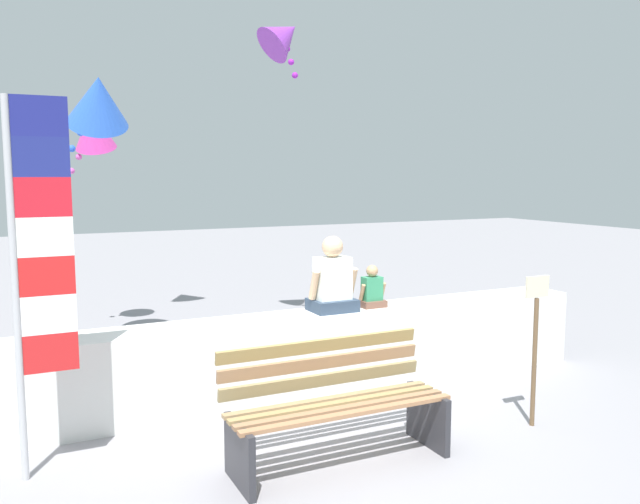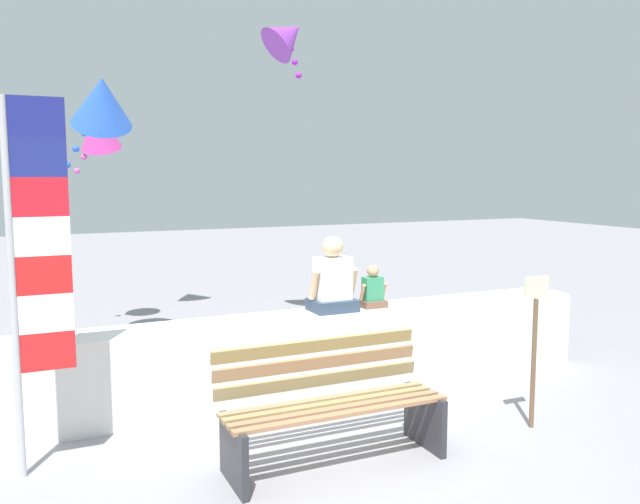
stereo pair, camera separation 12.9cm
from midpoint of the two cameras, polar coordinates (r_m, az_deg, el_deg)
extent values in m
plane|color=gray|center=(5.76, -0.51, -15.03)|extent=(40.00, 40.00, 0.00)
cube|color=silver|center=(6.33, -3.69, -9.18)|extent=(6.78, 0.54, 0.80)
cube|color=#A6734F|center=(4.76, 1.98, -14.03)|extent=(1.69, 0.07, 0.03)
cube|color=#9A704E|center=(4.85, 1.34, -13.61)|extent=(1.69, 0.07, 0.03)
cube|color=#A28352|center=(4.95, 0.73, -13.20)|extent=(1.69, 0.07, 0.03)
cube|color=#A5835A|center=(5.04, 0.14, -12.81)|extent=(1.69, 0.07, 0.03)
cube|color=#978359|center=(5.09, -0.40, -11.17)|extent=(1.69, 0.05, 0.10)
cube|color=#A27854|center=(5.08, -0.52, -9.71)|extent=(1.69, 0.05, 0.10)
cube|color=#9A7E49|center=(5.06, -0.63, -8.23)|extent=(1.69, 0.05, 0.10)
cube|color=#2D2D33|center=(4.71, -7.93, -17.30)|extent=(0.05, 0.53, 0.45)
cube|color=#2D2D33|center=(5.36, 8.76, -14.24)|extent=(0.05, 0.53, 0.45)
cube|color=#2E3D52|center=(6.45, 0.52, -4.68)|extent=(0.44, 0.36, 0.12)
cube|color=white|center=(6.40, 0.52, -2.32)|extent=(0.34, 0.22, 0.42)
cylinder|color=#DDAF86|center=(6.31, -1.11, -2.92)|extent=(0.07, 0.17, 0.30)
cylinder|color=#DDAF86|center=(6.49, 2.26, -2.65)|extent=(0.07, 0.17, 0.30)
sphere|color=#DDAF86|center=(6.36, 0.52, 0.47)|extent=(0.21, 0.21, 0.21)
cube|color=brown|center=(6.67, 4.03, -4.54)|extent=(0.25, 0.21, 0.07)
cube|color=#338A5E|center=(6.64, 4.04, -3.22)|extent=(0.20, 0.13, 0.24)
cylinder|color=tan|center=(6.58, 3.17, -3.57)|extent=(0.04, 0.10, 0.18)
cylinder|color=tan|center=(6.69, 4.98, -3.40)|extent=(0.04, 0.10, 0.18)
sphere|color=tan|center=(6.61, 4.05, -1.67)|extent=(0.12, 0.12, 0.12)
cylinder|color=#B7B7BC|center=(4.92, -25.91, -3.30)|extent=(0.05, 0.05, 2.67)
cube|color=red|center=(5.02, -23.25, -8.15)|extent=(0.36, 0.02, 0.27)
cube|color=white|center=(4.96, -23.40, -5.09)|extent=(0.36, 0.02, 0.27)
cube|color=red|center=(4.91, -23.55, -1.96)|extent=(0.36, 0.02, 0.27)
cube|color=white|center=(4.88, -23.71, 1.22)|extent=(0.36, 0.02, 0.27)
cube|color=red|center=(4.86, -23.86, 4.43)|extent=(0.36, 0.02, 0.27)
cube|color=navy|center=(4.86, -24.02, 7.65)|extent=(0.36, 0.02, 0.27)
cube|color=navy|center=(4.88, -24.18, 10.87)|extent=(0.36, 0.02, 0.27)
cone|color=purple|center=(8.93, -3.67, 18.44)|extent=(0.73, 0.60, 0.70)
sphere|color=purple|center=(8.81, -3.34, 17.41)|extent=(0.08, 0.08, 0.08)
sphere|color=purple|center=(8.69, -3.01, 16.35)|extent=(0.08, 0.08, 0.08)
sphere|color=purple|center=(8.58, -2.67, 15.26)|extent=(0.08, 0.08, 0.08)
cone|color=#DB3D9E|center=(9.00, -19.71, 10.17)|extent=(0.74, 0.83, 0.68)
sphere|color=#DD54B3|center=(9.02, -20.28, 9.00)|extent=(0.08, 0.08, 0.08)
sphere|color=#DD54B3|center=(9.04, -20.84, 7.83)|extent=(0.08, 0.08, 0.08)
sphere|color=#DD54B3|center=(9.07, -21.40, 6.66)|extent=(0.08, 0.08, 0.08)
cone|color=blue|center=(7.96, -19.40, 12.43)|extent=(0.72, 0.91, 0.85)
sphere|color=blue|center=(7.94, -20.08, 11.12)|extent=(0.08, 0.08, 0.08)
sphere|color=blue|center=(7.92, -20.76, 9.79)|extent=(0.08, 0.08, 0.08)
sphere|color=blue|center=(7.91, -21.44, 8.46)|extent=(0.08, 0.08, 0.08)
sphere|color=blue|center=(7.90, -22.11, 7.13)|extent=(0.08, 0.08, 0.08)
cylinder|color=brown|center=(5.86, 17.72, -9.25)|extent=(0.04, 0.04, 1.11)
cube|color=beige|center=(5.71, 17.96, -2.91)|extent=(0.24, 0.02, 0.18)
camera|label=1|loc=(0.06, -90.59, -0.07)|focal=36.38mm
camera|label=2|loc=(0.06, 89.41, 0.07)|focal=36.38mm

